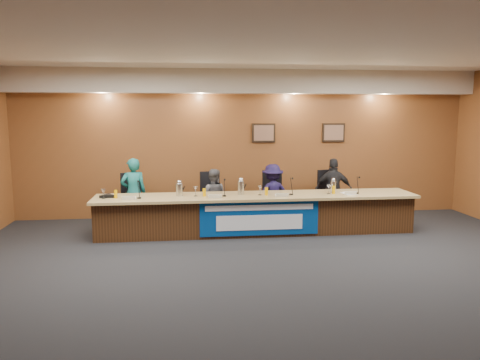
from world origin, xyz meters
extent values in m
plane|color=black|center=(0.00, 0.00, 0.00)|extent=(10.00, 10.00, 0.00)
cube|color=silver|center=(0.00, 0.00, 3.20)|extent=(10.00, 8.00, 0.04)
cube|color=brown|center=(0.00, 4.00, 1.60)|extent=(10.00, 0.04, 3.20)
cube|color=beige|center=(0.00, 3.75, 2.95)|extent=(10.00, 0.50, 0.50)
cube|color=#39200F|center=(0.00, 2.40, 0.35)|extent=(6.00, 0.80, 0.70)
cube|color=#9B814F|center=(0.00, 2.35, 0.72)|extent=(6.10, 0.95, 0.05)
cube|color=navy|center=(0.00, 1.99, 0.38)|extent=(2.20, 0.02, 0.65)
cube|color=silver|center=(0.00, 1.97, 0.58)|extent=(2.00, 0.01, 0.10)
cube|color=silver|center=(0.00, 1.97, 0.30)|extent=(1.60, 0.01, 0.28)
cube|color=black|center=(0.40, 3.97, 1.85)|extent=(0.52, 0.04, 0.42)
cube|color=black|center=(2.00, 3.97, 1.85)|extent=(0.52, 0.04, 0.42)
imported|color=#16625F|center=(-2.39, 3.13, 0.70)|extent=(0.57, 0.44, 1.40)
imported|color=#525055|center=(-0.78, 3.13, 0.58)|extent=(0.65, 0.56, 1.17)
imported|color=#160F34|center=(0.45, 3.13, 0.62)|extent=(0.88, 0.60, 1.24)
imported|color=black|center=(1.77, 3.13, 0.67)|extent=(0.84, 0.49, 1.35)
cube|color=black|center=(-2.39, 3.23, 0.48)|extent=(0.62, 0.62, 0.08)
cube|color=black|center=(-0.78, 3.23, 0.48)|extent=(0.58, 0.58, 0.08)
cube|color=black|center=(0.45, 3.23, 0.48)|extent=(0.57, 0.57, 0.08)
cube|color=black|center=(1.77, 3.23, 0.48)|extent=(0.63, 0.63, 0.08)
cube|color=white|center=(-2.36, 2.09, 0.80)|extent=(0.24, 0.08, 0.10)
cylinder|color=black|center=(-2.19, 2.23, 0.76)|extent=(0.07, 0.07, 0.02)
cylinder|color=#E19E00|center=(-2.62, 2.32, 0.82)|extent=(0.06, 0.06, 0.15)
cylinder|color=silver|center=(-2.82, 2.27, 0.84)|extent=(0.08, 0.08, 0.18)
cube|color=white|center=(-0.81, 2.07, 0.80)|extent=(0.24, 0.08, 0.10)
cylinder|color=black|center=(-0.63, 2.26, 0.76)|extent=(0.07, 0.07, 0.02)
cylinder|color=#E19E00|center=(-1.00, 2.30, 0.82)|extent=(0.06, 0.06, 0.15)
cylinder|color=silver|center=(-1.16, 2.33, 0.84)|extent=(0.08, 0.08, 0.18)
cube|color=white|center=(0.43, 2.06, 0.80)|extent=(0.24, 0.08, 0.10)
cylinder|color=black|center=(0.65, 2.27, 0.76)|extent=(0.07, 0.07, 0.02)
cylinder|color=#E19E00|center=(0.18, 2.28, 0.82)|extent=(0.06, 0.06, 0.15)
cylinder|color=silver|center=(0.06, 2.32, 0.84)|extent=(0.08, 0.08, 0.18)
cube|color=white|center=(1.77, 2.13, 0.80)|extent=(0.24, 0.08, 0.10)
cylinder|color=black|center=(1.95, 2.27, 0.76)|extent=(0.07, 0.07, 0.02)
cylinder|color=#E19E00|center=(1.49, 2.29, 0.82)|extent=(0.06, 0.06, 0.15)
cylinder|color=silver|center=(1.39, 2.28, 0.84)|extent=(0.08, 0.08, 0.18)
cylinder|color=silver|center=(-1.46, 2.42, 0.87)|extent=(0.13, 0.13, 0.23)
cylinder|color=silver|center=(-0.29, 2.42, 0.88)|extent=(0.12, 0.12, 0.26)
cylinder|color=silver|center=(1.51, 2.39, 0.87)|extent=(0.11, 0.11, 0.24)
cylinder|color=black|center=(-2.78, 2.42, 0.78)|extent=(0.32, 0.32, 0.05)
cube|color=white|center=(1.78, 2.27, 0.75)|extent=(0.26, 0.33, 0.01)
camera|label=1|loc=(-1.34, -6.31, 2.31)|focal=35.00mm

